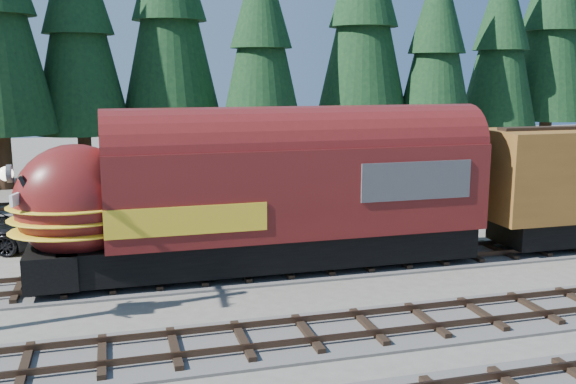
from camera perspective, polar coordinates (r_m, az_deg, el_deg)
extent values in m
plane|color=#6B665B|center=(20.48, 6.57, -9.91)|extent=(120.00, 120.00, 0.00)
cube|color=#4C4947|center=(28.70, 22.34, -4.61)|extent=(68.00, 3.20, 0.08)
cube|color=#38281E|center=(28.11, 23.27, -4.54)|extent=(68.00, 0.08, 0.16)
cube|color=#38281E|center=(29.20, 21.51, -3.87)|extent=(68.00, 0.08, 0.16)
cube|color=#4C4947|center=(36.55, -19.41, -1.31)|extent=(32.00, 3.20, 0.08)
cube|color=#38281E|center=(35.81, -19.50, -1.20)|extent=(32.00, 0.08, 0.16)
cube|color=#38281E|center=(37.22, -19.36, -0.77)|extent=(32.00, 0.08, 0.16)
cube|color=gold|center=(29.69, -0.96, -0.05)|extent=(12.00, 6.00, 3.40)
cube|color=yellow|center=(29.35, -0.98, 4.61)|extent=(11.88, 3.30, 1.44)
cube|color=white|center=(27.73, -12.61, 0.00)|extent=(0.06, 2.40, 0.60)
cone|color=black|center=(45.31, -18.19, 14.19)|extent=(6.39, 6.39, 14.55)
cone|color=black|center=(46.54, -10.53, 15.82)|extent=(7.09, 7.09, 16.14)
cone|color=black|center=(44.62, -2.41, 13.60)|extent=(5.84, 5.84, 13.30)
cone|color=black|center=(47.77, 6.73, 15.39)|extent=(6.89, 6.89, 15.69)
cone|color=black|center=(48.11, 13.10, 12.75)|extent=(5.66, 5.66, 12.89)
cone|color=black|center=(52.70, 18.42, 12.67)|extent=(5.88, 5.88, 13.40)
cone|color=black|center=(56.85, 22.49, 13.96)|extent=(6.94, 6.94, 15.80)
cube|color=black|center=(23.31, -1.05, -4.98)|extent=(14.88, 2.66, 1.15)
cube|color=maroon|center=(23.05, 0.95, 0.31)|extent=(13.58, 3.13, 3.13)
ellipsoid|color=maroon|center=(22.19, -18.30, -0.90)|extent=(3.97, 3.07, 3.86)
cube|color=#38383A|center=(24.36, 9.70, 1.58)|extent=(4.18, 3.19, 1.36)
sphere|color=white|center=(22.22, -23.78, 1.50)|extent=(0.46, 0.46, 0.46)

